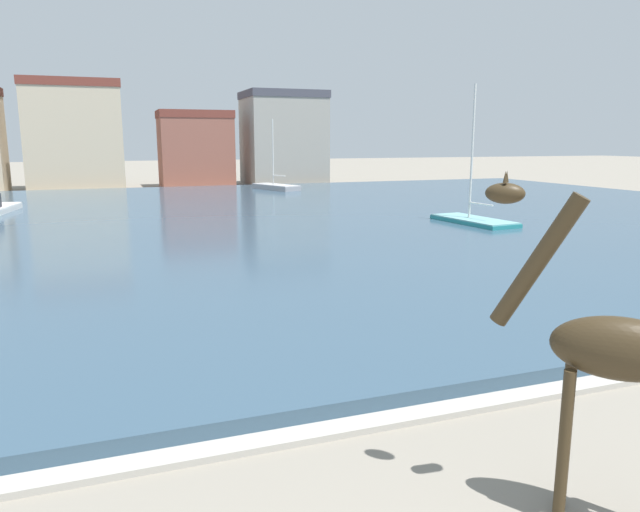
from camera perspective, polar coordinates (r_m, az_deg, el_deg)
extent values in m
cube|color=#334C60|center=(34.90, -13.95, 3.03)|extent=(83.03, 51.00, 0.41)
cube|color=#ADA89E|center=(10.56, 2.57, -16.16)|extent=(83.03, 0.50, 0.12)
cylinder|color=#382B19|center=(8.49, 22.40, -16.73)|extent=(0.15, 0.15, 2.09)
cylinder|color=#382B19|center=(8.85, 22.54, -15.57)|extent=(0.15, 0.15, 2.09)
ellipsoid|color=#382B19|center=(8.17, 26.88, -7.96)|extent=(1.57, 1.58, 0.80)
cylinder|color=#382B19|center=(7.94, 20.21, -0.50)|extent=(0.93, 0.94, 1.79)
ellipsoid|color=#382B19|center=(7.87, 17.37, 5.77)|extent=(0.54, 0.54, 0.27)
cone|color=#382B19|center=(7.79, 17.39, 7.27)|extent=(0.06, 0.06, 0.15)
cone|color=#382B19|center=(7.92, 17.53, 7.31)|extent=(0.06, 0.06, 0.15)
cube|color=teal|center=(33.75, 14.54, 2.92)|extent=(2.52, 5.45, 0.61)
ellipsoid|color=teal|center=(35.68, 11.95, 3.45)|extent=(1.98, 2.02, 0.58)
cube|color=#6EA5A8|center=(33.71, 14.57, 3.48)|extent=(2.47, 5.34, 0.06)
cylinder|color=silver|center=(33.75, 14.43, 9.62)|extent=(0.12, 0.12, 7.24)
cylinder|color=silver|center=(33.21, 15.23, 4.85)|extent=(0.26, 1.84, 0.08)
ellipsoid|color=white|center=(45.05, -27.89, 4.04)|extent=(2.11, 3.01, 0.71)
cube|color=#939399|center=(55.28, -4.26, 6.39)|extent=(3.47, 5.58, 0.82)
ellipsoid|color=#939399|center=(57.32, -5.74, 6.54)|extent=(2.13, 2.28, 0.78)
cube|color=#B1B1B5|center=(55.24, -4.26, 6.85)|extent=(3.40, 5.46, 0.06)
cylinder|color=silver|center=(55.43, -4.55, 9.92)|extent=(0.12, 0.12, 5.98)
cylinder|color=silver|center=(54.76, -3.95, 7.73)|extent=(0.71, 1.77, 0.08)
cube|color=#C6B293|center=(64.62, -22.51, 10.29)|extent=(8.88, 6.91, 9.86)
cube|color=brown|center=(64.84, -22.87, 14.99)|extent=(9.06, 7.05, 0.80)
cube|color=#8E5142|center=(65.19, -11.85, 9.68)|extent=(7.47, 5.05, 7.14)
cube|color=brown|center=(65.23, -11.99, 13.17)|extent=(7.62, 5.15, 0.80)
cube|color=gray|center=(67.30, -3.54, 10.88)|extent=(8.41, 7.11, 9.36)
cube|color=#42424C|center=(67.48, -3.59, 15.19)|extent=(8.58, 7.26, 0.80)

